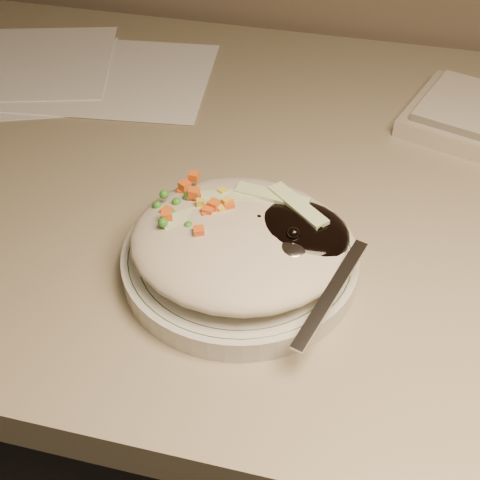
# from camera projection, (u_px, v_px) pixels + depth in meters

# --- Properties ---
(desk) EXTENTS (1.40, 0.70, 0.74)m
(desk) POSITION_uv_depth(u_px,v_px,m) (308.00, 305.00, 0.85)
(desk) COLOR gray
(desk) RESTS_ON ground
(plate) EXTENTS (0.21, 0.21, 0.02)m
(plate) POSITION_uv_depth(u_px,v_px,m) (240.00, 261.00, 0.61)
(plate) COLOR silver
(plate) RESTS_ON desk
(plate_rim) EXTENTS (0.20, 0.20, 0.00)m
(plate_rim) POSITION_uv_depth(u_px,v_px,m) (240.00, 253.00, 0.60)
(plate_rim) COLOR #144723
(plate_rim) RESTS_ON plate
(meal) EXTENTS (0.21, 0.19, 0.05)m
(meal) POSITION_uv_depth(u_px,v_px,m) (245.00, 237.00, 0.58)
(meal) COLOR #BBB097
(meal) RESTS_ON plate
(papers) EXTENTS (0.48, 0.33, 0.00)m
(papers) POSITION_uv_depth(u_px,v_px,m) (32.00, 72.00, 0.89)
(papers) COLOR white
(papers) RESTS_ON desk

